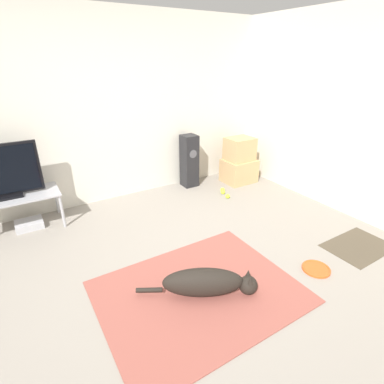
{
  "coord_description": "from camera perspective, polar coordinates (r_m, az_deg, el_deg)",
  "views": [
    {
      "loc": [
        -1.09,
        -2.05,
        1.95
      ],
      "look_at": [
        0.65,
        0.77,
        0.45
      ],
      "focal_mm": 28.0,
      "sensor_mm": 36.0,
      "label": 1
    }
  ],
  "objects": [
    {
      "name": "cardboard_box_upper",
      "position": [
        5.03,
        9.06,
        8.09
      ],
      "size": [
        0.43,
        0.36,
        0.37
      ],
      "color": "tan",
      "rests_on": "cardboard_box_lower"
    },
    {
      "name": "game_console",
      "position": [
        4.27,
        -28.57,
        -5.41
      ],
      "size": [
        0.32,
        0.27,
        0.08
      ],
      "color": "#B7B7BC",
      "rests_on": "ground_plane"
    },
    {
      "name": "cardboard_box_lower",
      "position": [
        5.13,
        8.91,
        4.03
      ],
      "size": [
        0.52,
        0.43,
        0.38
      ],
      "color": "tan",
      "rests_on": "ground_plane"
    },
    {
      "name": "tennis_ball_loose_on_carpet",
      "position": [
        4.75,
        5.83,
        0.43
      ],
      "size": [
        0.07,
        0.07,
        0.07
      ],
      "color": "#C6E033",
      "rests_on": "ground_plane"
    },
    {
      "name": "tennis_ball_near_speaker",
      "position": [
        4.67,
        5.91,
        -0.01
      ],
      "size": [
        0.07,
        0.07,
        0.07
      ],
      "color": "#C6E033",
      "rests_on": "ground_plane"
    },
    {
      "name": "floor_speaker",
      "position": [
        4.84,
        -0.52,
        5.93
      ],
      "size": [
        0.24,
        0.24,
        0.84
      ],
      "color": "black",
      "rests_on": "ground_plane"
    },
    {
      "name": "door_mat",
      "position": [
        3.9,
        29.11,
        -9.0
      ],
      "size": [
        0.75,
        0.51,
        0.01
      ],
      "color": "#4C4233",
      "rests_on": "ground_plane"
    },
    {
      "name": "tennis_ball_by_boxes",
      "position": [
        4.54,
        6.8,
        -0.8
      ],
      "size": [
        0.07,
        0.07,
        0.07
      ],
      "color": "#C6E033",
      "rests_on": "ground_plane"
    },
    {
      "name": "ground_plane",
      "position": [
        3.03,
        -2.87,
        -15.71
      ],
      "size": [
        12.0,
        12.0,
        0.0
      ],
      "primitive_type": "plane",
      "color": "gray"
    },
    {
      "name": "tv_stand",
      "position": [
        4.13,
        -31.14,
        -1.4
      ],
      "size": [
        1.05,
        0.5,
        0.45
      ],
      "color": "#A8A8AD",
      "rests_on": "ground_plane"
    },
    {
      "name": "wall_right",
      "position": [
        4.27,
        29.67,
        12.2
      ],
      "size": [
        0.06,
        8.0,
        2.55
      ],
      "color": "beige",
      "rests_on": "ground_plane"
    },
    {
      "name": "wall_back",
      "position": [
        4.34,
        -17.25,
        14.38
      ],
      "size": [
        8.0,
        0.06,
        2.55
      ],
      "color": "beige",
      "rests_on": "ground_plane"
    },
    {
      "name": "frisbee",
      "position": [
        3.33,
        22.57,
        -13.34
      ],
      "size": [
        0.28,
        0.28,
        0.03
      ],
      "color": "#DB511E",
      "rests_on": "ground_plane"
    },
    {
      "name": "area_rug",
      "position": [
        2.86,
        1.39,
        -18.46
      ],
      "size": [
        1.74,
        1.36,
        0.01
      ],
      "color": "#934C42",
      "rests_on": "ground_plane"
    },
    {
      "name": "tv",
      "position": [
        4.02,
        -32.24,
        3.25
      ],
      "size": [
        0.77,
        0.2,
        0.63
      ],
      "color": "black",
      "rests_on": "tv_stand"
    },
    {
      "name": "dog",
      "position": [
        2.75,
        2.93,
        -16.84
      ],
      "size": [
        0.96,
        0.59,
        0.27
      ],
      "color": "black",
      "rests_on": "area_rug"
    }
  ]
}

